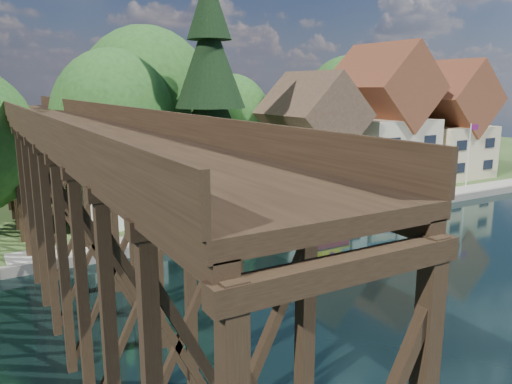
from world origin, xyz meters
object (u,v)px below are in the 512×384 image
Objects in this scene: trestle_bridge at (68,184)px; palm_tree at (354,146)px; house_right at (445,127)px; boat_canopy at (401,204)px; house_center at (381,124)px; conifer at (210,99)px; shed at (119,177)px; flagpole at (470,149)px; boat_white_a at (374,215)px; tugboat at (325,225)px; house_left at (311,142)px; boat_yellow at (419,204)px.

trestle_bridge is 25.77m from palm_tree.
house_right is 19.50m from boat_canopy.
house_center is at bearing 176.82° from house_right.
conifer reaches higher than house_center.
trestle_bridge is 42.41m from house_right.
shed is 0.44× the size of conifer.
house_center is at bearing 6.78° from conifer.
trestle_bridge is 37.58m from flagpole.
conifer is 15.42m from boat_white_a.
tugboat is at bearing -168.37° from flagpole.
house_center is 0.77× the size of conifer.
house_left is 18.11m from shed.
boat_white_a is (-2.26, -5.23, -4.75)m from palm_tree.
house_right is 7.30m from flagpole.
tugboat is at bearing -61.40° from conifer.
boat_canopy is (-7.29, -10.16, -5.27)m from house_center.
boat_yellow is at bearing -115.11° from house_center.
tugboat is (-6.26, -10.33, -4.43)m from house_left.
conifer is at bearing -170.29° from house_left.
trestle_bridge is 23.15m from boat_white_a.
house_left reaches higher than boat_canopy.
shed is at bearing 80.98° from boat_yellow.
conifer reaches higher than house_right.
shed reaches higher than palm_tree.
boat_yellow is (15.48, -7.01, -8.52)m from conifer.
conifer reaches higher than house_left.
palm_tree is at bearing 38.97° from tugboat.
house_left reaches higher than trestle_bridge.
house_center is at bearing 54.34° from boat_canopy.
house_left reaches higher than shed.
house_center reaches higher than palm_tree.
conifer is (-19.87, -2.36, 2.76)m from house_center.
house_left is 1.40× the size of shed.
boat_yellow is (10.86, 1.46, -0.06)m from tugboat.
house_right is 2.36× the size of palm_tree.
conifer is at bearing -2.90° from shed.
house_center reaches higher than house_right.
boat_yellow is (5.07, 0.17, 0.29)m from boat_white_a.
shed is 2.39× the size of tugboat.
house_right reaches higher than tugboat.
tugboat is 1.33× the size of boat_yellow.
house_left is 3.20× the size of boat_white_a.
palm_tree is (-16.21, -3.82, -0.67)m from house_right.
boat_white_a is at bearing -134.76° from house_center.
house_left is 10.96m from boat_yellow.
house_right is 29.13m from conifer.
house_left is 0.79× the size of house_center.
house_left is 12.86m from tugboat.
house_center is 4.04× the size of boat_white_a.
shed is 1.74× the size of boat_canopy.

